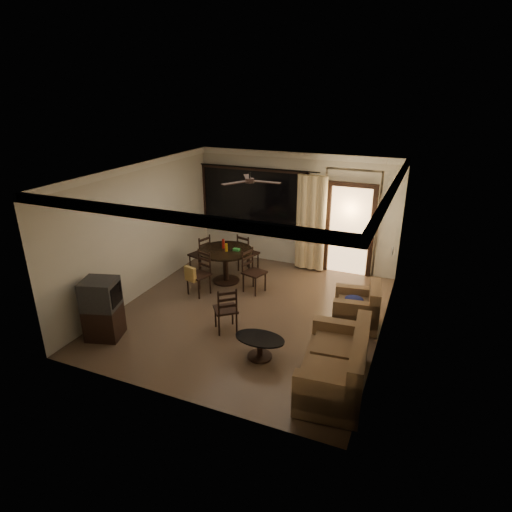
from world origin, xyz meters
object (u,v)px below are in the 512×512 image
at_px(dining_chair_south, 199,281).
at_px(tv_cabinet, 102,309).
at_px(dining_chair_west, 200,261).
at_px(armchair, 359,309).
at_px(dining_chair_east, 254,279).
at_px(sofa, 338,368).
at_px(dining_chair_north, 248,260).
at_px(coffee_table, 260,344).
at_px(side_chair, 226,317).
at_px(dining_table, 225,257).

height_order(dining_chair_south, tv_cabinet, tv_cabinet).
relative_size(dining_chair_west, armchair, 1.02).
relative_size(dining_chair_east, dining_chair_south, 1.00).
bearing_deg(dining_chair_east, tv_cabinet, 163.72).
relative_size(dining_chair_west, tv_cabinet, 0.85).
height_order(dining_chair_east, sofa, dining_chair_east).
relative_size(dining_chair_south, dining_chair_north, 1.00).
distance_m(armchair, coffee_table, 2.12).
height_order(dining_chair_south, armchair, dining_chair_south).
bearing_deg(side_chair, armchair, 167.91).
distance_m(armchair, side_chair, 2.47).
xyz_separation_m(tv_cabinet, armchair, (4.11, 2.15, -0.22)).
height_order(tv_cabinet, side_chair, tv_cabinet).
bearing_deg(dining_table, tv_cabinet, -107.65).
xyz_separation_m(dining_table, dining_chair_west, (-0.80, 0.23, -0.33)).
bearing_deg(side_chair, dining_table, -102.34).
relative_size(dining_chair_south, coffee_table, 1.12).
bearing_deg(tv_cabinet, dining_chair_east, 40.19).
height_order(dining_table, sofa, dining_table).
bearing_deg(dining_chair_north, coffee_table, 133.31).
distance_m(dining_chair_east, side_chair, 1.70).
relative_size(dining_chair_north, side_chair, 1.05).
xyz_separation_m(dining_table, coffee_table, (1.86, -2.47, -0.36)).
xyz_separation_m(dining_chair_south, coffee_table, (2.10, -1.65, -0.06)).
height_order(dining_chair_south, side_chair, dining_chair_south).
relative_size(dining_chair_north, coffee_table, 1.12).
relative_size(dining_chair_east, armchair, 1.02).
distance_m(dining_chair_west, armchair, 4.11).
bearing_deg(dining_chair_north, dining_chair_east, 136.76).
distance_m(tv_cabinet, armchair, 4.65).
bearing_deg(coffee_table, armchair, 51.69).
bearing_deg(dining_chair_west, sofa, 69.79).
height_order(dining_chair_east, dining_chair_south, same).
bearing_deg(dining_chair_east, dining_chair_south, 135.70).
relative_size(dining_chair_north, sofa, 0.54).
xyz_separation_m(armchair, coffee_table, (-1.31, -1.66, -0.09)).
bearing_deg(dining_chair_south, armchair, 16.56).
bearing_deg(sofa, dining_chair_south, 145.45).
distance_m(sofa, armchair, 1.94).
height_order(dining_table, side_chair, dining_table).
bearing_deg(dining_chair_south, dining_table, 89.90).
distance_m(coffee_table, side_chair, 1.05).
distance_m(dining_chair_west, coffee_table, 3.80).
relative_size(dining_table, dining_chair_west, 1.31).
bearing_deg(armchair, dining_chair_west, 156.76).
distance_m(dining_chair_east, coffee_table, 2.47).
height_order(dining_chair_west, dining_chair_east, same).
relative_size(dining_chair_south, tv_cabinet, 0.85).
bearing_deg(side_chair, dining_chair_south, -81.39).
xyz_separation_m(dining_chair_north, coffee_table, (1.64, -3.23, -0.03)).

